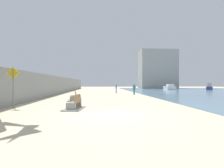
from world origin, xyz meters
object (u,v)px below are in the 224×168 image
person_standing (116,88)px  boat_far_right (170,87)px  bench_far (74,98)px  person_walking (134,88)px  bench_near (75,106)px  boat_mid_bay (209,87)px  pedestrian_sign (13,82)px

person_standing → boat_far_right: person_standing is taller
bench_far → person_walking: (7.78, 8.33, 0.71)m
bench_near → boat_mid_bay: boat_mid_bay is taller
bench_far → boat_far_right: boat_far_right is taller
pedestrian_sign → boat_far_right: bearing=52.4°
bench_far → person_walking: size_ratio=1.36×
bench_far → boat_mid_bay: boat_mid_bay is taller
boat_far_right → boat_mid_bay: 10.78m
boat_mid_bay → pedestrian_sign: size_ratio=1.72×
person_walking → person_standing: bearing=122.6°
boat_mid_bay → pedestrian_sign: 47.64m
bench_far → pedestrian_sign: 6.00m
person_standing → boat_far_right: (16.15, 15.61, -0.33)m
person_standing → boat_far_right: 22.47m
person_walking → pedestrian_sign: bearing=-130.7°
person_walking → pedestrian_sign: 17.19m
boat_far_right → boat_mid_bay: (10.75, -0.85, 0.10)m
person_walking → boat_far_right: (13.77, 19.35, -0.33)m
boat_far_right → bench_far: bearing=-127.9°
person_walking → boat_far_right: bearing=54.6°
person_walking → bench_far: bearing=-133.1°
bench_near → boat_far_right: size_ratio=0.51×
person_standing → pedestrian_sign: 18.95m
bench_near → person_standing: bearing=75.6°
bench_far → bench_near: bearing=-80.5°
bench_far → boat_far_right: size_ratio=0.51×
bench_near → person_walking: size_ratio=1.36×
person_standing → boat_mid_bay: boat_mid_bay is taller
boat_far_right → pedestrian_sign: 40.89m
bench_near → person_standing: (4.49, 17.51, 0.71)m
bench_near → boat_mid_bay: size_ratio=0.45×
bench_far → boat_mid_bay: 41.99m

